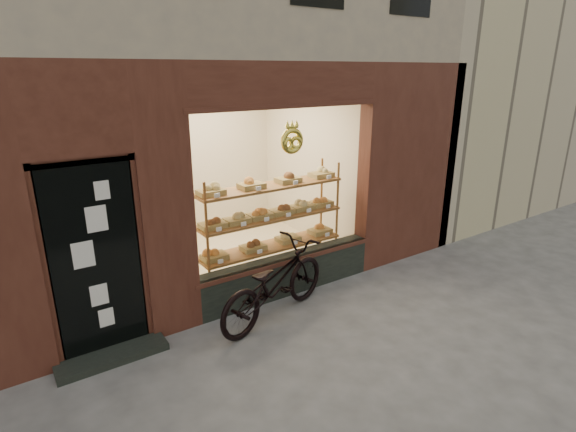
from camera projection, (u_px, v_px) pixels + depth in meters
ground at (370, 387)px, 4.46m from camera, size 90.00×90.00×0.00m
neighbor_right at (491, 13)px, 12.51m from camera, size 12.00×7.00×9.00m
display_shelf at (271, 225)px, 6.43m from camera, size 2.20×0.45×1.70m
bicycle at (274, 283)px, 5.57m from camera, size 1.94×1.14×0.96m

